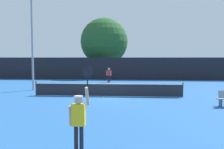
# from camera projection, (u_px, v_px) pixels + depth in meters

# --- Properties ---
(ground_plane) EXTENTS (120.00, 120.00, 0.00)m
(ground_plane) POSITION_uv_depth(u_px,v_px,m) (108.00, 96.00, 18.12)
(ground_plane) COLOR #235693
(tennis_net) EXTENTS (10.94, 0.08, 1.07)m
(tennis_net) POSITION_uv_depth(u_px,v_px,m) (108.00, 89.00, 18.09)
(tennis_net) COLOR #232328
(tennis_net) RESTS_ON ground
(perimeter_fence) EXTENTS (39.76, 0.12, 2.88)m
(perimeter_fence) POSITION_uv_depth(u_px,v_px,m) (118.00, 69.00, 32.00)
(perimeter_fence) COLOR black
(perimeter_fence) RESTS_ON ground
(player_serving) EXTENTS (0.68, 0.40, 2.59)m
(player_serving) POSITION_uv_depth(u_px,v_px,m) (79.00, 116.00, 7.16)
(player_serving) COLOR yellow
(player_serving) RESTS_ON ground
(player_receiving) EXTENTS (0.57, 0.24, 1.64)m
(player_receiving) POSITION_uv_depth(u_px,v_px,m) (109.00, 74.00, 28.22)
(player_receiving) COLOR red
(player_receiving) RESTS_ON ground
(tennis_ball) EXTENTS (0.07, 0.07, 0.07)m
(tennis_ball) POSITION_uv_depth(u_px,v_px,m) (103.00, 98.00, 17.23)
(tennis_ball) COLOR #CCE033
(tennis_ball) RESTS_ON ground
(light_pole) EXTENTS (1.18, 0.28, 8.18)m
(light_pole) POSITION_uv_depth(u_px,v_px,m) (32.00, 37.00, 21.41)
(light_pole) COLOR gray
(light_pole) RESTS_ON ground
(large_tree) EXTENTS (6.99, 6.99, 8.74)m
(large_tree) POSITION_uv_depth(u_px,v_px,m) (104.00, 42.00, 36.51)
(large_tree) COLOR brown
(large_tree) RESTS_ON ground
(parked_car_near) EXTENTS (2.04, 4.26, 1.69)m
(parked_car_near) POSITION_uv_depth(u_px,v_px,m) (72.00, 70.00, 41.21)
(parked_car_near) COLOR #B7B7BC
(parked_car_near) RESTS_ON ground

